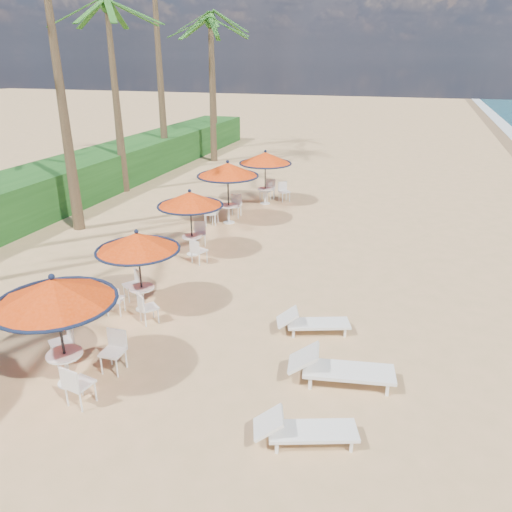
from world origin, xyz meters
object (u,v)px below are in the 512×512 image
(station_0, at_px, (59,304))
(lounger_mid, at_px, (338,368))
(station_4, at_px, (267,164))
(station_1, at_px, (136,252))
(station_3, at_px, (226,177))
(lounger_far, at_px, (311,322))
(station_2, at_px, (191,205))
(lounger_near, at_px, (302,429))

(station_0, distance_m, lounger_mid, 5.67)
(station_4, xyz_separation_m, lounger_mid, (5.28, -12.52, -1.43))
(station_0, height_order, station_1, station_0)
(station_0, bearing_deg, lounger_mid, 17.56)
(station_3, relative_size, lounger_far, 1.38)
(station_2, bearing_deg, lounger_mid, -44.32)
(station_2, relative_size, lounger_far, 1.24)
(lounger_far, bearing_deg, station_3, 104.33)
(station_0, xyz_separation_m, station_4, (-0.05, 14.18, -0.02))
(station_2, bearing_deg, station_0, -85.45)
(station_3, relative_size, lounger_near, 1.35)
(station_0, relative_size, lounger_mid, 1.10)
(station_3, bearing_deg, lounger_near, -63.16)
(lounger_near, height_order, lounger_mid, lounger_mid)
(lounger_mid, bearing_deg, lounger_near, -108.64)
(station_2, relative_size, lounger_near, 1.21)
(lounger_mid, bearing_deg, station_3, 113.11)
(station_2, height_order, station_4, station_4)
(lounger_mid, bearing_deg, station_4, 103.25)
(station_0, relative_size, station_4, 1.01)
(lounger_near, bearing_deg, lounger_far, 80.55)
(station_0, relative_size, station_2, 1.08)
(station_0, bearing_deg, station_2, 94.55)
(station_1, relative_size, station_3, 0.89)
(station_2, bearing_deg, station_1, -85.16)
(station_1, xyz_separation_m, lounger_mid, (5.47, -1.61, -1.29))
(station_1, distance_m, lounger_far, 4.73)
(station_0, relative_size, lounger_near, 1.31)
(lounger_near, relative_size, lounger_far, 1.02)
(station_3, bearing_deg, station_2, -87.62)
(station_4, bearing_deg, lounger_far, -67.94)
(station_3, xyz_separation_m, station_4, (0.68, 3.24, -0.07))
(lounger_mid, bearing_deg, station_2, 126.06)
(station_0, xyz_separation_m, lounger_near, (4.93, -0.25, -1.51))
(station_2, relative_size, station_3, 0.90)
(lounger_near, xyz_separation_m, lounger_mid, (0.30, 1.91, 0.06))
(station_1, xyz_separation_m, station_4, (0.19, 10.91, 0.14))
(station_1, xyz_separation_m, lounger_far, (4.53, 0.21, -1.35))
(station_0, distance_m, lounger_far, 5.72)
(station_4, bearing_deg, station_2, -94.47)
(lounger_near, bearing_deg, lounger_mid, 61.79)
(station_0, distance_m, lounger_near, 5.16)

